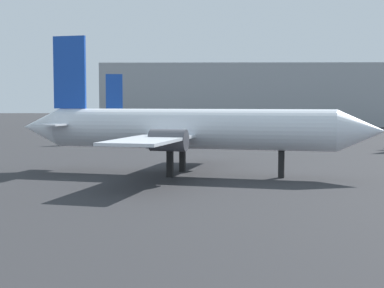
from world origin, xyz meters
name	(u,v)px	position (x,y,z in m)	size (l,w,h in m)	color
airplane_on_taxiway	(186,129)	(3.37, 38.43, 3.83)	(30.73, 24.13, 11.75)	silver
airplane_far_right	(171,119)	(-0.05, 78.00, 3.38)	(25.86, 21.89, 10.21)	silver
terminal_building	(254,95)	(18.11, 137.74, 7.78)	(76.82, 18.74, 15.56)	#999EA3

